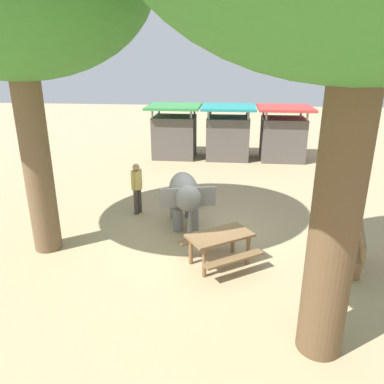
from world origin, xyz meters
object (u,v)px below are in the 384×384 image
at_px(market_stall_green, 175,134).
at_px(wooden_bench, 356,250).
at_px(picnic_table_near, 220,242).
at_px(elephant, 185,195).
at_px(feed_bucket, 199,201).
at_px(market_stall_teal, 228,135).
at_px(market_stall_red, 283,136).
at_px(person_handler, 137,185).

bearing_deg(market_stall_green, wooden_bench, -60.17).
distance_m(picnic_table_near, market_stall_green, 10.40).
height_order(elephant, picnic_table_near, elephant).
bearing_deg(picnic_table_near, feed_bucket, 68.36).
relative_size(market_stall_teal, feed_bucket, 7.00).
relative_size(market_stall_green, feed_bucket, 7.00).
bearing_deg(market_stall_red, feed_bucket, -118.36).
xyz_separation_m(picnic_table_near, feed_bucket, (-0.81, 3.67, -0.43)).
bearing_deg(wooden_bench, market_stall_teal, 31.94).
xyz_separation_m(person_handler, market_stall_red, (5.32, 7.23, 0.19)).
xyz_separation_m(elephant, feed_bucket, (0.26, 1.68, -0.83)).
bearing_deg(feed_bucket, market_stall_green, 105.24).
relative_size(elephant, wooden_bench, 1.54).
bearing_deg(market_stall_red, market_stall_green, 180.00).
bearing_deg(market_stall_teal, picnic_table_near, -90.28).
xyz_separation_m(elephant, picnic_table_near, (1.07, -1.98, -0.40)).
relative_size(person_handler, wooden_bench, 1.11).
distance_m(person_handler, market_stall_teal, 7.73).
distance_m(person_handler, feed_bucket, 2.18).
xyz_separation_m(person_handler, wooden_bench, (5.81, -2.70, -0.48)).
xyz_separation_m(market_stall_teal, feed_bucket, (-0.86, -6.40, -0.98)).
bearing_deg(picnic_table_near, market_stall_green, 70.18).
height_order(picnic_table_near, market_stall_teal, market_stall_teal).
xyz_separation_m(elephant, market_stall_teal, (1.12, 8.09, 0.15)).
relative_size(market_stall_green, market_stall_red, 1.00).
distance_m(wooden_bench, picnic_table_near, 3.15).
relative_size(picnic_table_near, market_stall_red, 0.82).
height_order(picnic_table_near, market_stall_green, market_stall_green).
height_order(elephant, market_stall_green, market_stall_green).
bearing_deg(market_stall_green, person_handler, -90.92).
height_order(wooden_bench, market_stall_teal, market_stall_teal).
distance_m(wooden_bench, market_stall_red, 9.97).
distance_m(person_handler, picnic_table_near, 3.91).
distance_m(market_stall_green, market_stall_teal, 2.60).
height_order(wooden_bench, market_stall_green, market_stall_green).
bearing_deg(feed_bucket, wooden_bench, -41.81).
xyz_separation_m(market_stall_green, feed_bucket, (1.74, -6.40, -0.98)).
height_order(person_handler, market_stall_red, market_stall_red).
xyz_separation_m(wooden_bench, market_stall_red, (-0.50, 9.94, 0.67)).
bearing_deg(picnic_table_near, wooden_bench, -31.64).
xyz_separation_m(market_stall_red, feed_bucket, (-3.46, -6.40, -0.98)).
relative_size(elephant, picnic_table_near, 1.08).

